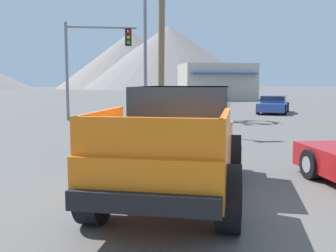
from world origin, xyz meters
name	(u,v)px	position (x,y,z in m)	size (l,w,h in m)	color
ground_plane	(191,203)	(0.00, 0.00, 0.00)	(320.00, 320.00, 0.00)	#5B5956
orange_pickup_truck	(180,133)	(-0.05, 0.78, 1.11)	(3.45, 5.48, 1.96)	orange
parked_car_tan	(144,99)	(1.70, 26.60, 0.61)	(2.10, 4.67, 1.19)	tan
parked_car_blue	(273,104)	(9.51, 18.31, 0.59)	(3.57, 4.61, 1.15)	#334C9E
traffic_light_main	(95,52)	(-1.97, 15.23, 3.65)	(3.79, 0.38, 5.19)	slate
street_lamp_post	(145,22)	(0.17, 9.64, 4.45)	(0.90, 0.24, 7.36)	slate
storefront_building	(216,82)	(11.10, 37.85, 2.06)	(8.04, 6.56, 4.11)	#BCB2A3
distant_mountain_range	(39,60)	(-21.11, 115.39, 8.66)	(131.03, 64.46, 19.01)	gray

